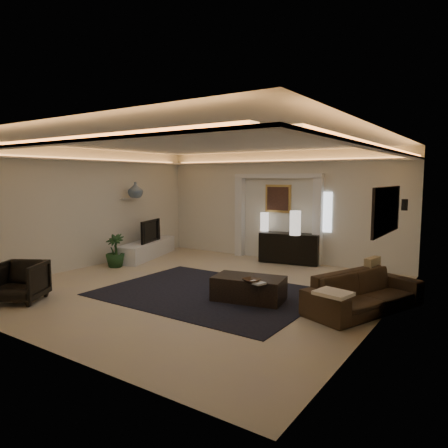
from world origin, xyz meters
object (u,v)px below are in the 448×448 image
Objects in this scene: console at (290,248)px; coffee_table at (249,289)px; sofa at (364,292)px; armchair at (20,282)px.

coffee_table is (0.79, -3.40, -0.20)m from console.
coffee_table is (-1.88, -0.58, -0.11)m from sofa.
sofa is 2.75× the size of armchair.
sofa is 1.74× the size of coffee_table.
console is 1.22× the size of coffee_table.
console is 1.93× the size of armchair.
sofa reaches higher than coffee_table.
console is 3.88m from sofa.
sofa is at bearing -0.85° from armchair.
sofa is 1.97m from coffee_table.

